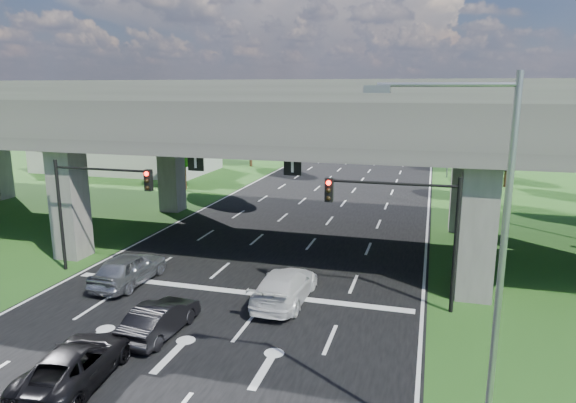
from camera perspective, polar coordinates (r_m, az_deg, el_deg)
The scene contains 19 objects.
ground at distance 22.33m, azimuth -9.39°, elevation -13.20°, with size 160.00×160.00×0.00m, color #214A17.
road at distance 31.00m, azimuth -1.55°, elevation -5.55°, with size 18.00×120.00×0.03m, color black.
overpass at distance 31.43m, azimuth -0.54°, elevation 9.41°, with size 80.00×15.00×10.00m.
warehouse at distance 63.96m, azimuth -17.42°, elevation 5.10°, with size 20.00×10.00×4.00m, color #9E9E99.
signal_right at distance 22.75m, azimuth 12.84°, elevation -1.64°, with size 5.76×0.54×6.00m.
signal_left at distance 28.16m, azimuth -20.82°, elevation 0.55°, with size 5.76×0.54×6.00m.
streetlight_near at distance 12.77m, azimuth 20.95°, elevation -5.57°, with size 3.38×0.25×10.00m.
streetlight_far at distance 42.32m, azimuth 17.57°, elevation 6.82°, with size 3.38×0.25×10.00m.
streetlight_beyond at distance 58.27m, azimuth 17.17°, elevation 8.25°, with size 3.38×0.25×10.00m.
tree_left_near at distance 49.88m, azimuth -11.55°, elevation 6.74°, with size 4.50×4.50×7.80m.
tree_left_mid at distance 58.40m, azimuth -10.57°, elevation 6.96°, with size 3.91×3.90×6.76m.
tree_left_far at distance 64.10m, azimuth -4.18°, elevation 8.48°, with size 4.80×4.80×8.32m.
tree_right_near at distance 46.61m, azimuth 20.97°, elevation 5.38°, with size 4.20×4.20×7.28m.
tree_right_mid at distance 54.88m, azimuth 23.38°, elevation 5.80°, with size 3.91×3.90×6.76m.
tree_right_far at distance 62.40m, azimuth 18.85°, elevation 7.44°, with size 4.50×4.50×7.80m.
car_silver at distance 26.93m, azimuth -17.26°, elevation -7.13°, with size 1.90×4.71×1.61m, color #A8AAB0.
car_dark at distance 21.41m, azimuth -14.02°, elevation -12.51°, with size 1.43×4.10×1.35m, color black.
car_white at distance 23.71m, azimuth -0.37°, elevation -9.38°, with size 2.12×5.21×1.51m, color silver.
car_trailing at distance 19.14m, azimuth -22.55°, elevation -16.33°, with size 2.21×4.80×1.33m, color black.
Camera 1 is at (8.80, -18.13, 9.63)m, focal length 32.00 mm.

